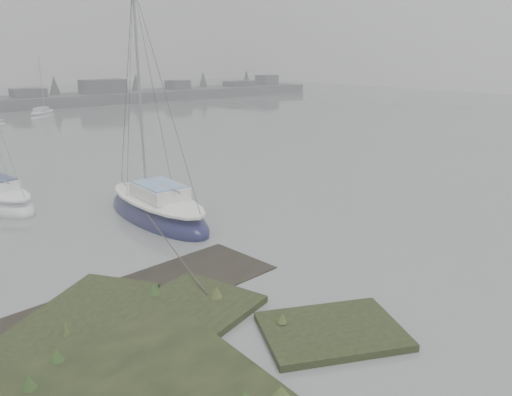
% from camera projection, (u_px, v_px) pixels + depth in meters
% --- Properties ---
extents(ground, '(160.00, 160.00, 0.00)m').
position_uv_depth(ground, '(8.00, 154.00, 35.27)').
color(ground, slate).
rests_on(ground, ground).
extents(far_shoreline, '(60.00, 8.00, 4.15)m').
position_uv_depth(far_shoreline, '(145.00, 94.00, 75.03)').
color(far_shoreline, '#4C4F51').
rests_on(far_shoreline, ground).
extents(sailboat_main, '(2.47, 7.39, 10.40)m').
position_uv_depth(sailboat_main, '(157.00, 211.00, 21.64)').
color(sailboat_main, '#14163E').
rests_on(sailboat_main, ground).
extents(sailboat_far_b, '(4.57, 5.10, 7.31)m').
position_uv_depth(sailboat_far_b, '(43.00, 115.00, 55.17)').
color(sailboat_far_b, silver).
rests_on(sailboat_far_b, ground).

